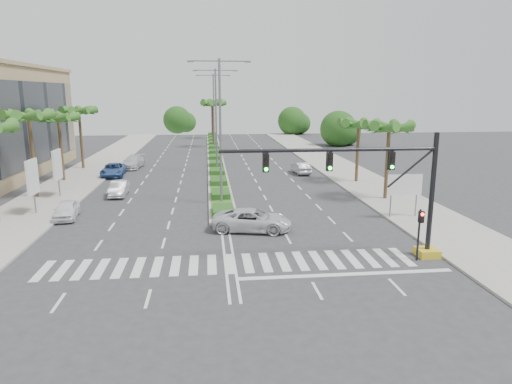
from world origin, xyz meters
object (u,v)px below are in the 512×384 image
Objects in this scene: car_parked_a at (66,210)px; car_parked_c at (113,170)px; car_parked_b at (119,188)px; car_parked_d at (133,162)px; car_right at (301,168)px; car_crossing at (252,220)px.

car_parked_a is 0.76× the size of car_parked_c.
car_parked_d is (-1.16, 15.86, 0.08)m from car_parked_b.
car_parked_d is 21.13m from car_right.
car_right is at bearing 25.74° from car_parked_b.
car_parked_b is at bearing 65.58° from car_parked_a.
car_crossing is (13.65, -22.48, 0.03)m from car_parked_c.
car_parked_a is 0.96× the size of car_parked_b.
car_parked_d reaches higher than car_right.
car_parked_a is at bearing 34.60° from car_right.
car_parked_d is 0.96× the size of car_crossing.
car_parked_a is 17.88m from car_parked_c.
car_parked_b is at bearing 54.67° from car_crossing.
car_parked_d is at bearing 80.64° from car_parked_a.
car_right reaches higher than car_parked_a.
car_parked_c reaches higher than car_parked_a.
car_crossing is (11.16, -12.15, 0.08)m from car_parked_b.
car_parked_a is 0.95× the size of car_right.
car_parked_c is 1.00× the size of car_parked_d.
car_parked_a is 23.44m from car_parked_d.
car_crossing is at bearing -59.61° from car_parked_d.
car_parked_b is at bearing 22.86° from car_right.
car_crossing is 1.31× the size of car_right.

